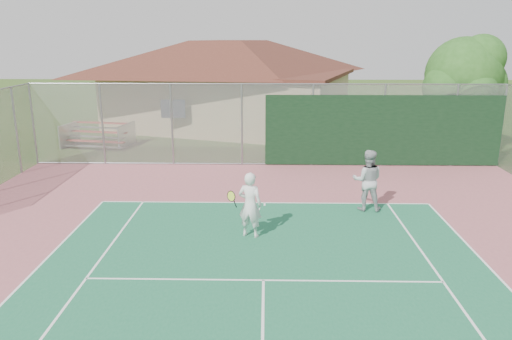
{
  "coord_description": "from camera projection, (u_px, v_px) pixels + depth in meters",
  "views": [
    {
      "loc": [
        0.05,
        -4.0,
        5.48
      ],
      "look_at": [
        -0.26,
        10.61,
        1.51
      ],
      "focal_mm": 35.0,
      "sensor_mm": 36.0,
      "label": 1
    }
  ],
  "objects": [
    {
      "name": "tree",
      "position": [
        465.0,
        77.0,
        22.39
      ],
      "size": [
        3.96,
        3.75,
        5.53
      ],
      "color": "#3D2316",
      "rests_on": "ground"
    },
    {
      "name": "player_white_front",
      "position": [
        250.0,
        205.0,
        13.74
      ],
      "size": [
        1.04,
        0.75,
        1.85
      ],
      "rotation": [
        0.0,
        0.0,
        2.83
      ],
      "color": "silver",
      "rests_on": "ground"
    },
    {
      "name": "clubhouse",
      "position": [
        230.0,
        75.0,
        29.94
      ],
      "size": [
        16.42,
        13.37,
        6.13
      ],
      "rotation": [
        0.0,
        0.0,
        -0.31
      ],
      "color": "tan",
      "rests_on": "ground"
    },
    {
      "name": "player_grey_back",
      "position": [
        367.0,
        181.0,
        15.86
      ],
      "size": [
        1.05,
        0.86,
        1.97
      ],
      "rotation": [
        0.0,
        0.0,
        3.01
      ],
      "color": "#A8ABAE",
      "rests_on": "ground"
    },
    {
      "name": "back_fence",
      "position": [
        315.0,
        127.0,
        21.2
      ],
      "size": [
        20.08,
        0.11,
        3.53
      ],
      "color": "gray",
      "rests_on": "ground"
    },
    {
      "name": "bleachers",
      "position": [
        98.0,
        134.0,
        25.2
      ],
      "size": [
        3.33,
        2.26,
        1.15
      ],
      "rotation": [
        0.0,
        0.0,
        -0.18
      ],
      "color": "#A23425",
      "rests_on": "ground"
    }
  ]
}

